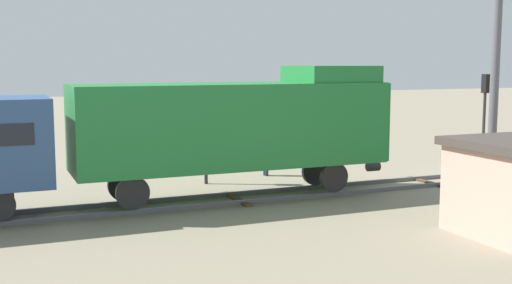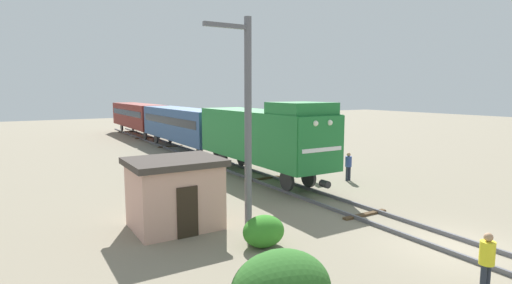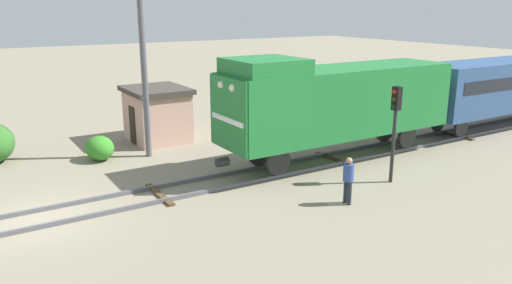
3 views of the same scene
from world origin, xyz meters
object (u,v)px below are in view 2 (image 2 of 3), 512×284
(worker_by_signal, at_px, (348,164))
(passenger_car_trailing, at_px, (138,115))
(worker_near_track, at_px, (487,259))
(relay_hut, at_px, (175,193))
(catenary_mast, at_px, (247,119))
(traffic_signal_mid, at_px, (307,133))
(passenger_car_leading, at_px, (182,123))
(locomotive, at_px, (263,134))

(worker_by_signal, bearing_deg, passenger_car_trailing, -48.57)
(worker_near_track, xyz_separation_m, relay_hut, (-5.10, 9.30, 0.40))
(catenary_mast, bearing_deg, worker_near_track, -71.35)
(traffic_signal_mid, distance_m, relay_hut, 12.26)
(relay_hut, bearing_deg, worker_near_track, -61.26)
(passenger_car_leading, bearing_deg, relay_hut, -111.82)
(passenger_car_trailing, relative_size, relay_hut, 4.00)
(passenger_car_leading, distance_m, catenary_mast, 20.85)
(locomotive, height_order, worker_by_signal, locomotive)
(passenger_car_leading, height_order, passenger_car_trailing, same)
(locomotive, xyz_separation_m, traffic_signal_mid, (3.40, 0.08, -0.12))
(locomotive, bearing_deg, passenger_car_trailing, 90.00)
(traffic_signal_mid, height_order, relay_hut, traffic_signal_mid)
(traffic_signal_mid, distance_m, catenary_mast, 11.04)
(passenger_car_leading, height_order, traffic_signal_mid, passenger_car_leading)
(locomotive, height_order, relay_hut, locomotive)
(passenger_car_trailing, xyz_separation_m, traffic_signal_mid, (3.40, -27.85, 0.13))
(relay_hut, bearing_deg, traffic_signal_mid, 26.68)
(traffic_signal_mid, relative_size, worker_near_track, 2.23)
(worker_near_track, height_order, worker_by_signal, same)
(worker_near_track, relative_size, worker_by_signal, 1.00)
(locomotive, relative_size, passenger_car_leading, 0.83)
(locomotive, xyz_separation_m, worker_by_signal, (4.20, -2.90, -1.78))
(passenger_car_leading, bearing_deg, worker_near_track, -94.89)
(traffic_signal_mid, height_order, worker_near_track, traffic_signal_mid)
(relay_hut, bearing_deg, worker_by_signal, 12.07)
(worker_by_signal, bearing_deg, catenary_mast, 56.60)
(passenger_car_leading, height_order, worker_near_track, passenger_car_leading)
(locomotive, bearing_deg, worker_by_signal, -34.58)
(worker_near_track, bearing_deg, passenger_car_trailing, -28.80)
(locomotive, relative_size, worker_near_track, 6.82)
(locomotive, relative_size, passenger_car_trailing, 0.83)
(passenger_car_leading, xyz_separation_m, worker_near_track, (-2.40, -28.03, -1.53))
(worker_by_signal, bearing_deg, worker_near_track, 94.46)
(passenger_car_leading, relative_size, passenger_car_trailing, 1.00)
(locomotive, height_order, catenary_mast, catenary_mast)
(passenger_car_leading, bearing_deg, worker_by_signal, -75.49)
(passenger_car_trailing, xyz_separation_m, catenary_mast, (-5.06, -34.75, 1.76))
(passenger_car_trailing, bearing_deg, passenger_car_leading, -90.00)
(relay_hut, bearing_deg, locomotive, 35.74)
(passenger_car_trailing, distance_m, worker_by_signal, 31.15)
(locomotive, distance_m, catenary_mast, 8.62)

